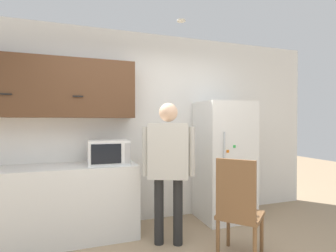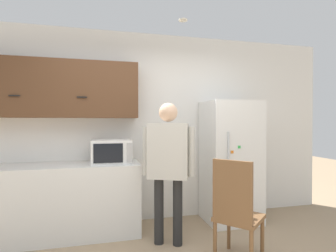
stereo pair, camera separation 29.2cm
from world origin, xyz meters
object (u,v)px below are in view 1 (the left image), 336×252
microwave (108,152)px  person (168,158)px  chair (238,206)px  refrigerator (224,160)px

microwave → person: 0.79m
chair → refrigerator: bearing=-65.9°
microwave → chair: microwave is taller
chair → microwave: bearing=6.4°
microwave → chair: 1.66m
microwave → chair: size_ratio=0.47×
microwave → chair: (1.17, -1.07, -0.48)m
refrigerator → microwave: bearing=-179.5°
refrigerator → chair: size_ratio=1.63×
microwave → person: person is taller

